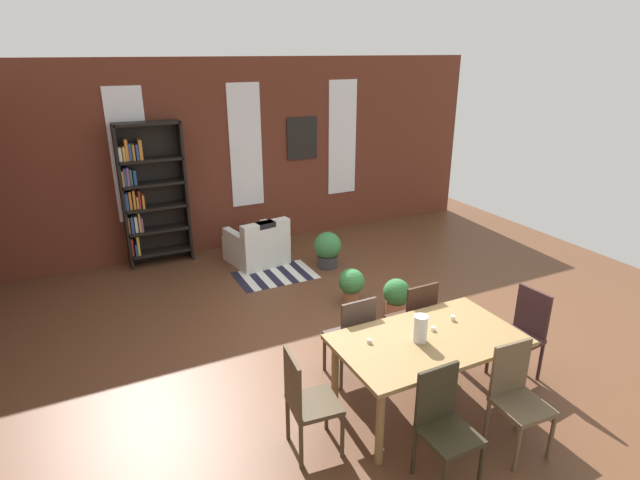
# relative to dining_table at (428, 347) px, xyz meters

# --- Properties ---
(ground_plane) EXTENTS (10.13, 10.13, 0.00)m
(ground_plane) POSITION_rel_dining_table_xyz_m (-0.02, 1.23, -0.68)
(ground_plane) COLOR brown
(back_wall_brick) EXTENTS (8.79, 0.12, 3.11)m
(back_wall_brick) POSITION_rel_dining_table_xyz_m (-0.02, 5.02, 0.87)
(back_wall_brick) COLOR brown
(back_wall_brick) RESTS_ON ground
(window_pane_0) EXTENTS (0.55, 0.02, 2.02)m
(window_pane_0) POSITION_rel_dining_table_xyz_m (-1.83, 4.95, 1.03)
(window_pane_0) COLOR white
(window_pane_1) EXTENTS (0.55, 0.02, 2.02)m
(window_pane_1) POSITION_rel_dining_table_xyz_m (-0.02, 4.95, 1.03)
(window_pane_1) COLOR white
(window_pane_2) EXTENTS (0.55, 0.02, 2.02)m
(window_pane_2) POSITION_rel_dining_table_xyz_m (1.80, 4.95, 1.03)
(window_pane_2) COLOR white
(dining_table) EXTENTS (1.69, 0.97, 0.77)m
(dining_table) POSITION_rel_dining_table_xyz_m (0.00, 0.00, 0.00)
(dining_table) COLOR olive
(dining_table) RESTS_ON ground
(vase_on_table) EXTENTS (0.13, 0.13, 0.25)m
(vase_on_table) POSITION_rel_dining_table_xyz_m (-0.10, -0.00, 0.21)
(vase_on_table) COLOR silver
(vase_on_table) RESTS_ON dining_table
(tealight_candle_0) EXTENTS (0.04, 0.04, 0.04)m
(tealight_candle_0) POSITION_rel_dining_table_xyz_m (-0.52, 0.17, 0.11)
(tealight_candle_0) COLOR silver
(tealight_candle_0) RESTS_ON dining_table
(tealight_candle_1) EXTENTS (0.04, 0.04, 0.05)m
(tealight_candle_1) POSITION_rel_dining_table_xyz_m (0.41, 0.16, 0.11)
(tealight_candle_1) COLOR silver
(tealight_candle_1) RESTS_ON dining_table
(tealight_candle_2) EXTENTS (0.04, 0.04, 0.04)m
(tealight_candle_2) POSITION_rel_dining_table_xyz_m (0.12, 0.09, 0.11)
(tealight_candle_2) COLOR silver
(tealight_candle_2) RESTS_ON dining_table
(dining_chair_near_right) EXTENTS (0.42, 0.42, 0.95)m
(dining_chair_near_right) POSITION_rel_dining_table_xyz_m (0.38, -0.71, -0.17)
(dining_chair_near_right) COLOR brown
(dining_chair_near_right) RESTS_ON ground
(dining_chair_head_left) EXTENTS (0.44, 0.44, 0.95)m
(dining_chair_head_left) POSITION_rel_dining_table_xyz_m (-1.22, 0.01, -0.17)
(dining_chair_head_left) COLOR #463825
(dining_chair_head_left) RESTS_ON ground
(dining_chair_far_left) EXTENTS (0.41, 0.41, 0.95)m
(dining_chair_far_left) POSITION_rel_dining_table_xyz_m (-0.38, 0.71, -0.17)
(dining_chair_far_left) COLOR #44352F
(dining_chair_far_left) RESTS_ON ground
(dining_chair_far_right) EXTENTS (0.40, 0.40, 0.95)m
(dining_chair_far_right) POSITION_rel_dining_table_xyz_m (0.38, 0.71, -0.17)
(dining_chair_far_right) COLOR #392219
(dining_chair_far_right) RESTS_ON ground
(dining_chair_near_left) EXTENTS (0.40, 0.40, 0.95)m
(dining_chair_near_left) POSITION_rel_dining_table_xyz_m (-0.38, -0.71, -0.17)
(dining_chair_near_left) COLOR #2E2819
(dining_chair_near_left) RESTS_ON ground
(dining_chair_head_right) EXTENTS (0.44, 0.44, 0.95)m
(dining_chair_head_right) POSITION_rel_dining_table_xyz_m (1.22, 0.01, -0.17)
(dining_chair_head_right) COLOR #382122
(dining_chair_head_right) RESTS_ON ground
(bookshelf_tall) EXTENTS (0.97, 0.30, 2.22)m
(bookshelf_tall) POSITION_rel_dining_table_xyz_m (-1.65, 4.78, 0.46)
(bookshelf_tall) COLOR black
(bookshelf_tall) RESTS_ON ground
(armchair_white) EXTENTS (0.93, 0.93, 0.75)m
(armchair_white) POSITION_rel_dining_table_xyz_m (-0.19, 4.06, -0.40)
(armchair_white) COLOR silver
(armchair_white) RESTS_ON ground
(potted_plant_by_shelf) EXTENTS (0.34, 0.34, 0.51)m
(potted_plant_by_shelf) POSITION_rel_dining_table_xyz_m (0.78, 1.61, -0.40)
(potted_plant_by_shelf) COLOR #9E6042
(potted_plant_by_shelf) RESTS_ON ground
(potted_plant_corner) EXTENTS (0.35, 0.35, 0.50)m
(potted_plant_corner) POSITION_rel_dining_table_xyz_m (0.44, 2.16, -0.39)
(potted_plant_corner) COLOR #9E6042
(potted_plant_corner) RESTS_ON ground
(potted_plant_window) EXTENTS (0.42, 0.42, 0.57)m
(potted_plant_window) POSITION_rel_dining_table_xyz_m (0.72, 3.40, -0.37)
(potted_plant_window) COLOR #333338
(potted_plant_window) RESTS_ON ground
(striped_rug) EXTENTS (1.18, 0.78, 0.01)m
(striped_rug) POSITION_rel_dining_table_xyz_m (-0.14, 3.46, -0.68)
(striped_rug) COLOR #1E1E33
(striped_rug) RESTS_ON ground
(framed_picture) EXTENTS (0.56, 0.03, 0.72)m
(framed_picture) POSITION_rel_dining_table_xyz_m (1.00, 4.94, 1.09)
(framed_picture) COLOR black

